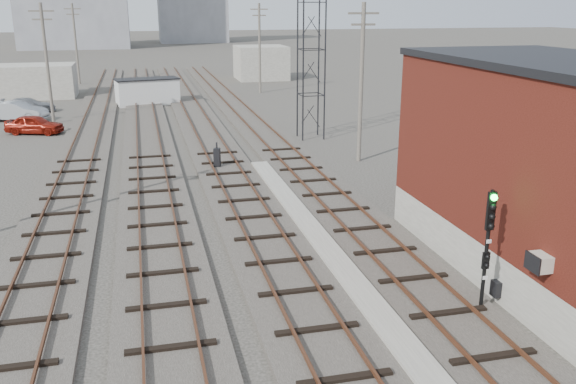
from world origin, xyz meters
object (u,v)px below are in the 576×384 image
object	(u,v)px
site_trailer	(147,91)
car_grey	(29,105)
car_silver	(17,111)
switch_stand	(217,158)
signal_mast	(488,243)
car_red	(34,124)

from	to	relation	value
site_trailer	car_grey	world-z (taller)	site_trailer
car_silver	switch_stand	bearing A→B (deg)	-126.70
switch_stand	signal_mast	bearing A→B (deg)	-52.38
site_trailer	car_silver	distance (m)	11.95
signal_mast	car_red	size ratio (longest dim) A/B	0.96
site_trailer	car_silver	world-z (taller)	site_trailer
switch_stand	car_silver	distance (m)	23.11
signal_mast	site_trailer	bearing A→B (deg)	101.54
site_trailer	car_silver	xyz separation A→B (m)	(-10.29, -6.07, -0.44)
car_grey	site_trailer	bearing A→B (deg)	-84.72
site_trailer	car_red	bearing A→B (deg)	-135.57
site_trailer	car_grey	xyz separation A→B (m)	(-10.01, -2.04, -0.59)
site_trailer	car_silver	size ratio (longest dim) A/B	1.29
switch_stand	site_trailer	size ratio (longest dim) A/B	0.24
signal_mast	car_silver	xyz separation A→B (m)	(-19.10, 37.07, -1.45)
car_red	switch_stand	bearing A→B (deg)	-120.75
car_grey	car_silver	bearing A→B (deg)	169.82
car_red	car_silver	size ratio (longest dim) A/B	0.85
car_silver	signal_mast	bearing A→B (deg)	-135.21
signal_mast	car_red	xyz separation A→B (m)	(-16.99, 31.32, -1.55)
switch_stand	car_red	distance (m)	17.29
switch_stand	car_red	xyz separation A→B (m)	(-11.40, 13.01, -0.01)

